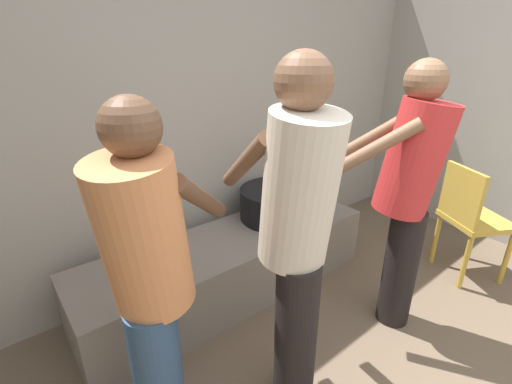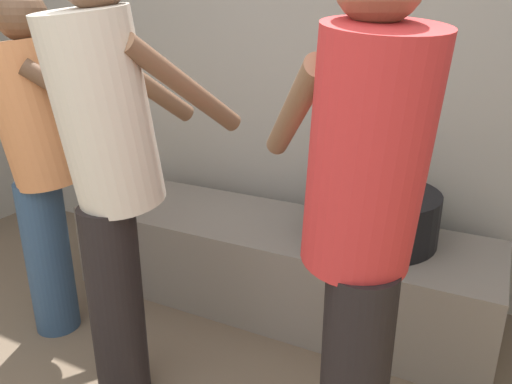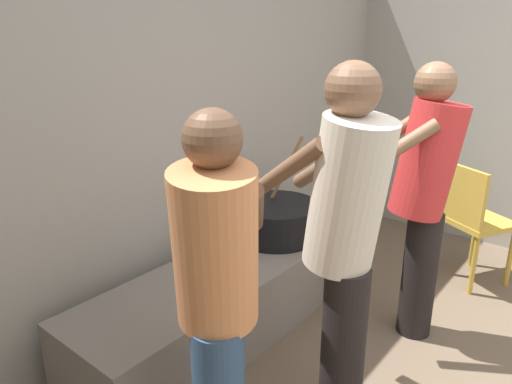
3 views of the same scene
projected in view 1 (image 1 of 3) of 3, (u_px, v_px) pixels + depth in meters
The scene contains 7 objects.
block_enclosure_rear at pixel (190, 118), 2.52m from camera, with size 5.01×0.20×2.38m, color #9E998E.
hearth_ledge at pixel (231, 266), 2.49m from camera, with size 2.11×0.60×0.45m, color slate.
cooking_pot_main at pixel (278, 203), 2.67m from camera, with size 0.58×0.58×0.69m.
cook_in_red_shirt at pixel (408, 187), 1.99m from camera, with size 0.66×0.72×1.61m.
cook_in_cream_shirt at pixel (297, 229), 1.47m from camera, with size 0.49×0.74×1.65m.
cook_in_orange_shirt at pixel (149, 275), 1.31m from camera, with size 0.70×0.65×1.52m.
chair_yellow at pixel (470, 217), 2.61m from camera, with size 0.55×0.55×0.88m.
Camera 1 is at (-1.22, 0.15, 1.65)m, focal length 24.63 mm.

